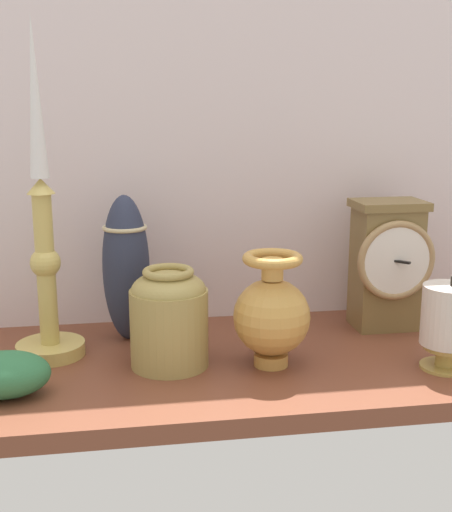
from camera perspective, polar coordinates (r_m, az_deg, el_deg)
ground_plane at (r=92.66cm, az=1.53°, el=-9.14°), size 100.00×36.00×2.40cm
back_wall at (r=104.03cm, az=-0.31°, el=12.34°), size 120.00×2.00×65.00cm
mantel_clock at (r=103.43cm, az=13.44°, el=-0.61°), size 11.76×9.59×19.36cm
candlestick_tall_left at (r=91.38cm, az=-15.04°, el=0.37°), size 9.18×9.18×44.17cm
brass_vase_bulbous at (r=87.10cm, az=3.88°, el=-4.83°), size 9.95×9.95×14.97cm
brass_vase_jar at (r=87.28cm, az=-4.83°, el=-5.03°), size 10.08×10.08×13.06cm
pillar_candle_front at (r=90.71cm, az=18.26°, el=-5.33°), size 6.95×6.95×12.20cm
tall_ceramic_vase at (r=96.71cm, az=-8.42°, el=-0.95°), size 6.65×6.65×20.97cm
ivy_sprig at (r=83.55cm, az=-18.16°, el=-9.49°), size 10.52×7.37×5.38cm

